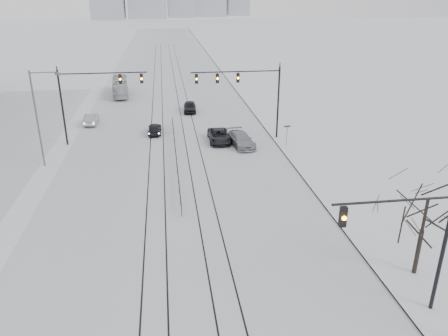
# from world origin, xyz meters

# --- Properties ---
(road) EXTENTS (22.00, 260.00, 0.02)m
(road) POSITION_xyz_m (0.00, 60.00, 0.01)
(road) COLOR silver
(road) RESTS_ON ground
(sidewalk_east) EXTENTS (5.00, 260.00, 0.16)m
(sidewalk_east) POSITION_xyz_m (13.50, 60.00, 0.08)
(sidewalk_east) COLOR silver
(sidewalk_east) RESTS_ON ground
(curb) EXTENTS (0.10, 260.00, 0.12)m
(curb) POSITION_xyz_m (11.05, 60.00, 0.06)
(curb) COLOR gray
(curb) RESTS_ON ground
(tram_rails) EXTENTS (5.30, 180.00, 0.01)m
(tram_rails) POSITION_xyz_m (-0.00, 40.00, 0.02)
(tram_rails) COLOR black
(tram_rails) RESTS_ON ground
(traffic_mast_near) EXTENTS (6.10, 0.37, 7.00)m
(traffic_mast_near) POSITION_xyz_m (10.79, 6.00, 4.56)
(traffic_mast_near) COLOR black
(traffic_mast_near) RESTS_ON ground
(traffic_mast_ne) EXTENTS (9.60, 0.37, 8.00)m
(traffic_mast_ne) POSITION_xyz_m (8.15, 34.99, 5.76)
(traffic_mast_ne) COLOR black
(traffic_mast_ne) RESTS_ON ground
(traffic_mast_nw) EXTENTS (9.10, 0.37, 8.00)m
(traffic_mast_nw) POSITION_xyz_m (-8.52, 36.00, 5.57)
(traffic_mast_nw) COLOR black
(traffic_mast_nw) RESTS_ON ground
(street_light_west) EXTENTS (2.73, 0.25, 9.00)m
(street_light_west) POSITION_xyz_m (-12.20, 30.00, 5.21)
(street_light_west) COLOR #595B60
(street_light_west) RESTS_ON ground
(bare_tree) EXTENTS (4.40, 4.40, 6.10)m
(bare_tree) POSITION_xyz_m (13.20, 9.00, 4.49)
(bare_tree) COLOR black
(bare_tree) RESTS_ON ground
(median_fence) EXTENTS (0.06, 24.00, 1.00)m
(median_fence) POSITION_xyz_m (0.00, 30.00, 0.53)
(median_fence) COLOR black
(median_fence) RESTS_ON ground
(street_sign) EXTENTS (0.70, 0.06, 2.40)m
(street_sign) POSITION_xyz_m (11.80, 32.00, 1.61)
(street_sign) COLOR #595B60
(street_sign) RESTS_ON ground
(sedan_sb_inner) EXTENTS (1.60, 3.77, 1.27)m
(sedan_sb_inner) POSITION_xyz_m (-2.14, 38.58, 0.64)
(sedan_sb_inner) COLOR black
(sedan_sb_inner) RESTS_ON ground
(sedan_sb_outer) EXTENTS (1.41, 4.02, 1.32)m
(sedan_sb_outer) POSITION_xyz_m (-10.00, 43.65, 0.66)
(sedan_sb_outer) COLOR #919598
(sedan_sb_outer) RESTS_ON ground
(sedan_nb_front) EXTENTS (2.30, 4.90, 1.35)m
(sedan_nb_front) POSITION_xyz_m (4.90, 34.67, 0.68)
(sedan_nb_front) COLOR black
(sedan_nb_front) RESTS_ON ground
(sedan_nb_right) EXTENTS (2.80, 5.24, 1.45)m
(sedan_nb_right) POSITION_xyz_m (7.08, 32.95, 0.72)
(sedan_nb_right) COLOR gray
(sedan_nb_right) RESTS_ON ground
(sedan_nb_far) EXTENTS (1.90, 4.25, 1.42)m
(sedan_nb_far) POSITION_xyz_m (2.55, 47.89, 0.71)
(sedan_nb_far) COLOR black
(sedan_nb_far) RESTS_ON ground
(box_truck) EXTENTS (3.02, 9.68, 2.65)m
(box_truck) POSITION_xyz_m (-7.69, 59.70, 1.33)
(box_truck) COLOR #B2B3B6
(box_truck) RESTS_ON ground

